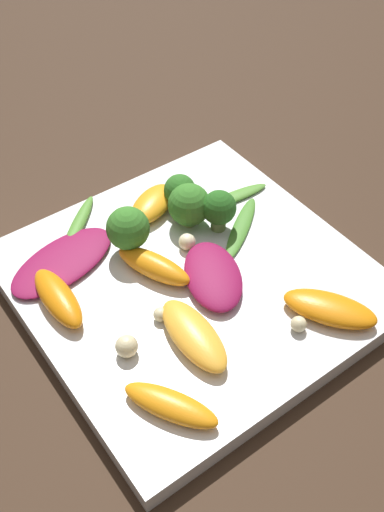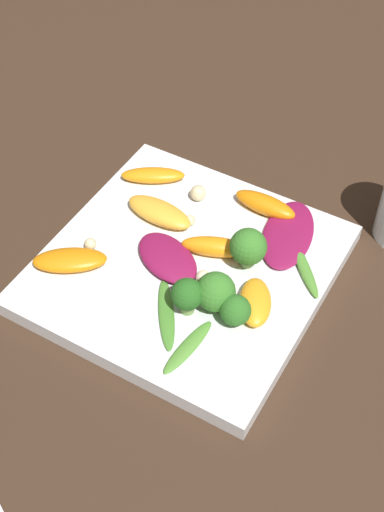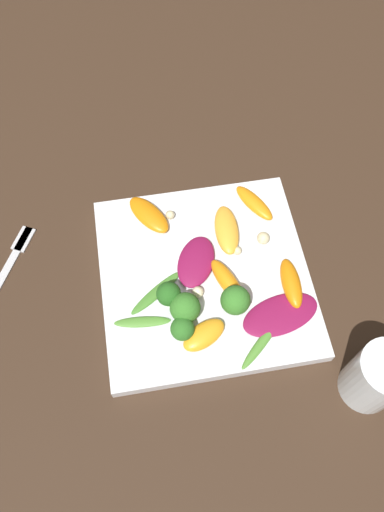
% 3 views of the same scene
% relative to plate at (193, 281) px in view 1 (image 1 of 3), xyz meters
% --- Properties ---
extents(ground_plane, '(2.40, 2.40, 0.00)m').
position_rel_plate_xyz_m(ground_plane, '(0.00, 0.00, -0.01)').
color(ground_plane, '#382619').
extents(plate, '(0.28, 0.28, 0.02)m').
position_rel_plate_xyz_m(plate, '(0.00, 0.00, 0.00)').
color(plate, white).
rests_on(plate, ground_plane).
extents(radicchio_leaf_0, '(0.08, 0.09, 0.01)m').
position_rel_plate_xyz_m(radicchio_leaf_0, '(-0.01, 0.02, 0.02)').
color(radicchio_leaf_0, maroon).
rests_on(radicchio_leaf_0, plate).
extents(radicchio_leaf_1, '(0.11, 0.07, 0.01)m').
position_rel_plate_xyz_m(radicchio_leaf_1, '(0.09, -0.08, 0.01)').
color(radicchio_leaf_1, maroon).
rests_on(radicchio_leaf_1, plate).
extents(orange_segment_0, '(0.06, 0.08, 0.02)m').
position_rel_plate_xyz_m(orange_segment_0, '(0.09, 0.10, 0.02)').
color(orange_segment_0, orange).
rests_on(orange_segment_0, plate).
extents(orange_segment_1, '(0.04, 0.08, 0.02)m').
position_rel_plate_xyz_m(orange_segment_1, '(0.04, 0.06, 0.02)').
color(orange_segment_1, '#FCAD33').
rests_on(orange_segment_1, plate).
extents(orange_segment_2, '(0.03, 0.07, 0.02)m').
position_rel_plate_xyz_m(orange_segment_2, '(0.11, -0.04, 0.02)').
color(orange_segment_2, orange).
rests_on(orange_segment_2, plate).
extents(orange_segment_3, '(0.07, 0.08, 0.02)m').
position_rel_plate_xyz_m(orange_segment_3, '(-0.06, 0.10, 0.02)').
color(orange_segment_3, orange).
rests_on(orange_segment_3, plate).
extents(orange_segment_4, '(0.07, 0.05, 0.02)m').
position_rel_plate_xyz_m(orange_segment_4, '(-0.02, -0.09, 0.02)').
color(orange_segment_4, orange).
rests_on(orange_segment_4, plate).
extents(orange_segment_5, '(0.05, 0.08, 0.02)m').
position_rel_plate_xyz_m(orange_segment_5, '(0.03, -0.02, 0.02)').
color(orange_segment_5, orange).
rests_on(orange_segment_5, plate).
extents(broccoli_floret_0, '(0.04, 0.04, 0.04)m').
position_rel_plate_xyz_m(broccoli_floret_0, '(-0.04, -0.05, 0.03)').
color(broccoli_floret_0, '#84AD5B').
rests_on(broccoli_floret_0, plate).
extents(broccoli_floret_1, '(0.04, 0.04, 0.05)m').
position_rel_plate_xyz_m(broccoli_floret_1, '(0.03, -0.06, 0.04)').
color(broccoli_floret_1, '#7A9E51').
rests_on(broccoli_floret_1, plate).
extents(broccoli_floret_2, '(0.03, 0.03, 0.04)m').
position_rel_plate_xyz_m(broccoli_floret_2, '(-0.05, -0.03, 0.03)').
color(broccoli_floret_2, '#7A9E51').
rests_on(broccoli_floret_2, plate).
extents(broccoli_floret_3, '(0.03, 0.03, 0.03)m').
position_rel_plate_xyz_m(broccoli_floret_3, '(-0.04, -0.08, 0.03)').
color(broccoli_floret_3, '#7A9E51').
rests_on(broccoli_floret_3, plate).
extents(arugula_sprig_0, '(0.08, 0.06, 0.00)m').
position_rel_plate_xyz_m(arugula_sprig_0, '(-0.07, -0.02, 0.01)').
color(arugula_sprig_0, '#47842D').
rests_on(arugula_sprig_0, plate).
extents(arugula_sprig_1, '(0.07, 0.02, 0.01)m').
position_rel_plate_xyz_m(arugula_sprig_1, '(-0.09, -0.06, 0.01)').
color(arugula_sprig_1, '#518E33').
rests_on(arugula_sprig_1, plate).
extents(arugula_sprig_2, '(0.07, 0.07, 0.01)m').
position_rel_plate_xyz_m(arugula_sprig_2, '(0.05, -0.11, 0.01)').
color(arugula_sprig_2, '#518E33').
rests_on(arugula_sprig_2, plate).
extents(macadamia_nut_0, '(0.01, 0.01, 0.01)m').
position_rel_plate_xyz_m(macadamia_nut_0, '(-0.03, 0.10, 0.02)').
color(macadamia_nut_0, beige).
rests_on(macadamia_nut_0, plate).
extents(macadamia_nut_1, '(0.02, 0.02, 0.02)m').
position_rel_plate_xyz_m(macadamia_nut_1, '(0.09, 0.04, 0.02)').
color(macadamia_nut_1, beige).
rests_on(macadamia_nut_1, plate).
extents(macadamia_nut_2, '(0.02, 0.02, 0.02)m').
position_rel_plate_xyz_m(macadamia_nut_2, '(-0.01, -0.03, 0.02)').
color(macadamia_nut_2, beige).
rests_on(macadamia_nut_2, plate).
extents(macadamia_nut_3, '(0.01, 0.01, 0.01)m').
position_rel_plate_xyz_m(macadamia_nut_3, '(0.05, 0.02, 0.02)').
color(macadamia_nut_3, beige).
rests_on(macadamia_nut_3, plate).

